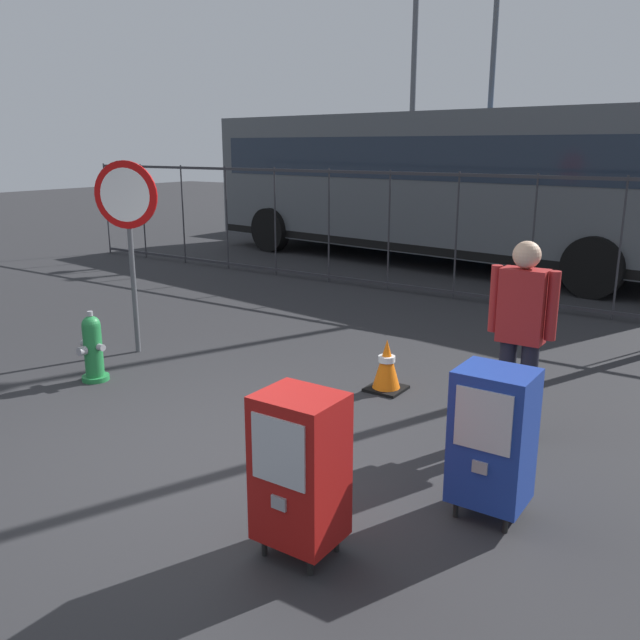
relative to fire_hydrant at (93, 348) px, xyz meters
The scene contains 12 objects.
ground_plane 2.30m from the fire_hydrant, 16.68° to the right, with size 60.00×60.00×0.00m, color #262628.
fire_hydrant is the anchor object (origin of this frame).
newspaper_box_primary 3.80m from the fire_hydrant, 19.73° to the right, with size 0.48×0.42×1.02m.
newspaper_box_secondary 4.37m from the fire_hydrant, ahead, with size 0.48×0.42×1.02m.
stop_sign 1.60m from the fire_hydrant, 113.78° to the left, with size 0.71×0.31×2.23m.
pedestrian 4.28m from the fire_hydrant, 14.19° to the left, with size 0.55×0.22×1.67m.
traffic_cone 3.04m from the fire_hydrant, 28.52° to the left, with size 0.36×0.36×0.53m.
fence_barrier 6.14m from the fire_hydrant, 69.07° to the left, with size 18.03×0.04×2.00m.
bus_near 8.81m from the fire_hydrant, 90.61° to the left, with size 10.73×3.81×3.00m.
bus_far 13.56m from the fire_hydrant, 91.84° to the left, with size 10.60×3.15×3.00m.
street_light_near_left 12.24m from the fire_hydrant, 100.64° to the left, with size 0.32×0.32×6.57m.
street_light_far_left 13.52m from the fire_hydrant, 92.88° to the left, with size 0.32×0.32×7.80m.
Camera 1 is at (3.47, -3.49, 2.39)m, focal length 37.35 mm.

